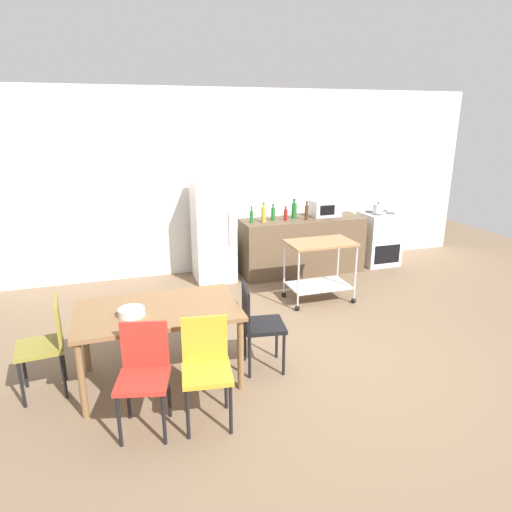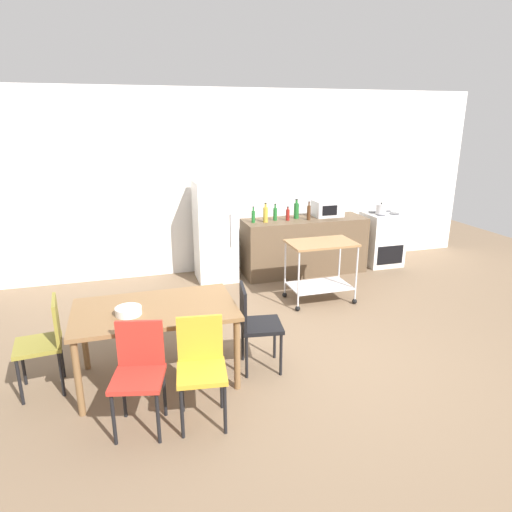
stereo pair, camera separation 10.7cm
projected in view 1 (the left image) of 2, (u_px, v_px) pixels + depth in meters
ground_plane at (320, 355)px, 4.82m from camera, size 12.00×12.00×0.00m
back_wall at (238, 182)px, 7.30m from camera, size 8.40×0.12×2.90m
kitchen_counter at (302, 245)px, 7.32m from camera, size 2.00×0.64×0.90m
dining_table at (158, 316)px, 4.19m from camera, size 1.50×0.90×0.75m
chair_mustard at (206, 364)px, 3.67m from camera, size 0.45×0.45×0.89m
chair_black at (257, 321)px, 4.43m from camera, size 0.45×0.45×0.89m
chair_red at (144, 370)px, 3.57m from camera, size 0.48×0.48×0.89m
chair_olive at (47, 341)px, 4.04m from camera, size 0.44×0.44×0.89m
stove_oven at (378, 238)px, 7.76m from camera, size 0.60×0.61×0.92m
refrigerator at (213, 231)px, 6.89m from camera, size 0.60×0.63×1.55m
kitchen_cart at (320, 261)px, 6.12m from camera, size 0.91×0.57×0.85m
bottle_vinegar at (251, 216)px, 6.88m from camera, size 0.06×0.06×0.25m
bottle_hot_sauce at (264, 214)px, 6.90m from camera, size 0.07×0.07×0.30m
bottle_sesame_oil at (273, 214)px, 7.04m from camera, size 0.06×0.06×0.27m
bottle_soy_sauce at (286, 214)px, 7.05m from camera, size 0.06×0.06×0.22m
bottle_sparkling_water at (294, 210)px, 7.17m from camera, size 0.08×0.08×0.31m
bottle_soda at (307, 212)px, 7.08m from camera, size 0.06×0.06×0.30m
microwave at (325, 208)px, 7.35m from camera, size 0.46×0.35×0.26m
fruit_bowl at (131, 312)px, 4.00m from camera, size 0.23×0.23×0.07m
kettle at (378, 208)px, 7.47m from camera, size 0.24×0.17×0.19m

